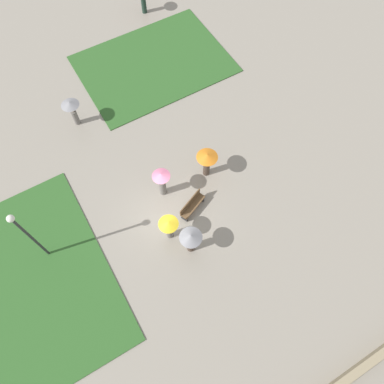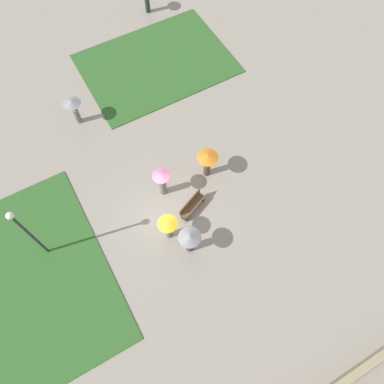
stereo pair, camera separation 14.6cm
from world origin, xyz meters
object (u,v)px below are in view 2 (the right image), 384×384
object	(u,v)px
park_bench	(192,205)
crowd_person_orange	(207,160)
lone_walker_mid_plaza	(73,107)
crowd_person_pink	(162,181)
lamp_post	(25,230)
crowd_person_grey	(190,239)
crowd_person_yellow	(168,226)

from	to	relation	value
park_bench	crowd_person_orange	xyz separation A→B (m)	(1.76, 1.45, 0.90)
park_bench	lone_walker_mid_plaza	size ratio (longest dim) A/B	0.92
crowd_person_pink	lone_walker_mid_plaza	distance (m)	6.97
park_bench	lamp_post	bearing A→B (deg)	145.98
crowd_person_pink	crowd_person_grey	bearing A→B (deg)	-132.14
crowd_person_grey	park_bench	bearing A→B (deg)	151.55
lamp_post	crowd_person_yellow	bearing A→B (deg)	-21.20
park_bench	crowd_person_grey	world-z (taller)	crowd_person_grey
lamp_post	crowd_person_orange	size ratio (longest dim) A/B	2.46
crowd_person_orange	crowd_person_pink	world-z (taller)	crowd_person_pink
crowd_person_pink	crowd_person_grey	xyz separation A→B (m)	(-0.31, -3.43, 0.05)
crowd_person_yellow	crowd_person_grey	world-z (taller)	crowd_person_grey
park_bench	lone_walker_mid_plaza	xyz separation A→B (m)	(-2.99, 8.21, 0.85)
crowd_person_orange	lone_walker_mid_plaza	world-z (taller)	crowd_person_orange
park_bench	crowd_person_yellow	bearing A→B (deg)	-179.50
crowd_person_pink	lone_walker_mid_plaza	world-z (taller)	crowd_person_pink
lamp_post	lone_walker_mid_plaza	bearing A→B (deg)	57.40
lamp_post	crowd_person_pink	world-z (taller)	lamp_post
crowd_person_orange	lone_walker_mid_plaza	distance (m)	8.27
lamp_post	crowd_person_orange	world-z (taller)	lamp_post
park_bench	crowd_person_pink	xyz separation A→B (m)	(-0.82, 1.59, 0.79)
lone_walker_mid_plaza	crowd_person_orange	bearing A→B (deg)	23.78
crowd_person_orange	park_bench	bearing A→B (deg)	-41.50
crowd_person_orange	lone_walker_mid_plaza	size ratio (longest dim) A/B	1.03
crowd_person_yellow	lone_walker_mid_plaza	world-z (taller)	lone_walker_mid_plaza
park_bench	crowd_person_grey	xyz separation A→B (m)	(-1.13, -1.84, 0.84)
crowd_person_yellow	lamp_post	bearing A→B (deg)	-47.67
lamp_post	lone_walker_mid_plaza	size ratio (longest dim) A/B	2.52
park_bench	lamp_post	xyz separation A→B (m)	(-7.32, 1.45, 2.47)
lone_walker_mid_plaza	crowd_person_yellow	bearing A→B (deg)	-3.07
park_bench	crowd_person_grey	size ratio (longest dim) A/B	0.92
lamp_post	crowd_person_grey	xyz separation A→B (m)	(6.19, -3.29, -1.63)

